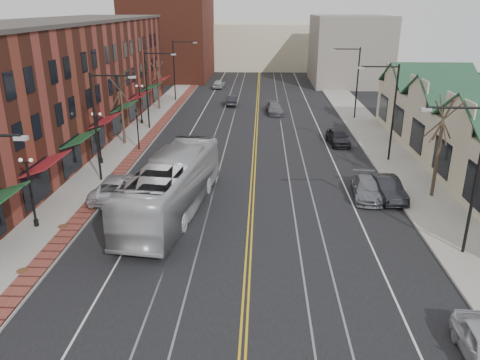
# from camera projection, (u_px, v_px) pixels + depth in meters

# --- Properties ---
(ground) EXTENTS (160.00, 160.00, 0.00)m
(ground) POSITION_uv_depth(u_px,v_px,m) (245.00, 318.00, 20.04)
(ground) COLOR black
(ground) RESTS_ON ground
(sidewalk_left) EXTENTS (4.00, 120.00, 0.15)m
(sidewalk_left) POSITION_uv_depth(u_px,v_px,m) (111.00, 164.00, 39.25)
(sidewalk_left) COLOR gray
(sidewalk_left) RESTS_ON ground
(sidewalk_right) EXTENTS (4.00, 120.00, 0.15)m
(sidewalk_right) POSITION_uv_depth(u_px,v_px,m) (400.00, 168.00, 38.20)
(sidewalk_right) COLOR gray
(sidewalk_right) RESTS_ON ground
(building_left) EXTENTS (10.00, 50.00, 11.00)m
(building_left) POSITION_uv_depth(u_px,v_px,m) (55.00, 85.00, 44.20)
(building_left) COLOR maroon
(building_left) RESTS_ON ground
(building_right) EXTENTS (8.00, 36.00, 4.60)m
(building_right) POSITION_uv_depth(u_px,v_px,m) (480.00, 143.00, 37.15)
(building_right) COLOR #BEB492
(building_right) RESTS_ON ground
(backdrop_left) EXTENTS (14.00, 18.00, 14.00)m
(backdrop_left) POSITION_uv_depth(u_px,v_px,m) (170.00, 38.00, 83.76)
(backdrop_left) COLOR maroon
(backdrop_left) RESTS_ON ground
(backdrop_mid) EXTENTS (22.00, 14.00, 9.00)m
(backdrop_mid) POSITION_uv_depth(u_px,v_px,m) (260.00, 46.00, 97.97)
(backdrop_mid) COLOR #BEB492
(backdrop_mid) RESTS_ON ground
(backdrop_right) EXTENTS (12.00, 16.00, 11.00)m
(backdrop_right) POSITION_uv_depth(u_px,v_px,m) (349.00, 50.00, 78.25)
(backdrop_right) COLOR slate
(backdrop_right) RESTS_ON ground
(streetlight_l_1) EXTENTS (3.33, 0.25, 8.00)m
(streetlight_l_1) POSITION_uv_depth(u_px,v_px,m) (101.00, 116.00, 33.73)
(streetlight_l_1) COLOR black
(streetlight_l_1) RESTS_ON sidewalk_left
(streetlight_l_2) EXTENTS (3.33, 0.25, 8.00)m
(streetlight_l_2) POSITION_uv_depth(u_px,v_px,m) (151.00, 82.00, 48.70)
(streetlight_l_2) COLOR black
(streetlight_l_2) RESTS_ON sidewalk_left
(streetlight_l_3) EXTENTS (3.33, 0.25, 8.00)m
(streetlight_l_3) POSITION_uv_depth(u_px,v_px,m) (177.00, 64.00, 63.66)
(streetlight_l_3) COLOR black
(streetlight_l_3) RESTS_ON sidewalk_left
(streetlight_r_0) EXTENTS (3.33, 0.25, 8.00)m
(streetlight_r_0) POSITION_uv_depth(u_px,v_px,m) (470.00, 166.00, 23.40)
(streetlight_r_0) COLOR black
(streetlight_r_0) RESTS_ON sidewalk_right
(streetlight_r_1) EXTENTS (3.33, 0.25, 8.00)m
(streetlight_r_1) POSITION_uv_depth(u_px,v_px,m) (389.00, 103.00, 38.37)
(streetlight_r_1) COLOR black
(streetlight_r_1) RESTS_ON sidewalk_right
(streetlight_r_2) EXTENTS (3.33, 0.25, 8.00)m
(streetlight_r_2) POSITION_uv_depth(u_px,v_px,m) (354.00, 76.00, 53.34)
(streetlight_r_2) COLOR black
(streetlight_r_2) RESTS_ON sidewalk_right
(lamppost_l_1) EXTENTS (0.84, 0.28, 4.27)m
(lamppost_l_1) POSITION_uv_depth(u_px,v_px,m) (31.00, 194.00, 27.32)
(lamppost_l_1) COLOR black
(lamppost_l_1) RESTS_ON sidewalk_left
(lamppost_l_2) EXTENTS (0.84, 0.28, 4.27)m
(lamppost_l_2) POSITION_uv_depth(u_px,v_px,m) (99.00, 139.00, 38.54)
(lamppost_l_2) COLOR black
(lamppost_l_2) RESTS_ON sidewalk_left
(lamppost_l_3) EXTENTS (0.84, 0.28, 4.27)m
(lamppost_l_3) POSITION_uv_depth(u_px,v_px,m) (141.00, 105.00, 51.64)
(lamppost_l_3) COLOR black
(lamppost_l_3) RESTS_ON sidewalk_left
(tree_left_near) EXTENTS (1.78, 1.37, 6.48)m
(tree_left_near) POSITION_uv_depth(u_px,v_px,m) (122.00, 108.00, 43.68)
(tree_left_near) COLOR #382B21
(tree_left_near) RESTS_ON sidewalk_left
(tree_left_far) EXTENTS (1.66, 1.28, 6.02)m
(tree_left_far) POSITION_uv_depth(u_px,v_px,m) (158.00, 84.00, 58.73)
(tree_left_far) COLOR #382B21
(tree_left_far) RESTS_ON sidewalk_left
(tree_right_mid) EXTENTS (1.90, 1.46, 6.93)m
(tree_right_mid) POSITION_uv_depth(u_px,v_px,m) (439.00, 146.00, 31.27)
(tree_right_mid) COLOR #382B21
(tree_right_mid) RESTS_ON sidewalk_right
(manhole_mid) EXTENTS (0.60, 0.60, 0.02)m
(manhole_mid) POSITION_uv_depth(u_px,v_px,m) (23.00, 271.00, 23.29)
(manhole_mid) COLOR #592D19
(manhole_mid) RESTS_ON sidewalk_left
(manhole_far) EXTENTS (0.60, 0.60, 0.02)m
(manhole_far) POSITION_uv_depth(u_px,v_px,m) (63.00, 226.00, 27.96)
(manhole_far) COLOR #592D19
(manhole_far) RESTS_ON sidewalk_left
(traffic_signal) EXTENTS (0.18, 0.15, 3.80)m
(traffic_signal) POSITION_uv_depth(u_px,v_px,m) (137.00, 126.00, 42.13)
(traffic_signal) COLOR black
(traffic_signal) RESTS_ON sidewalk_left
(transit_bus) EXTENTS (4.78, 13.58, 3.70)m
(transit_bus) POSITION_uv_depth(u_px,v_px,m) (172.00, 186.00, 29.58)
(transit_bus) COLOR #BBBBBD
(transit_bus) RESTS_ON ground
(parked_suv) EXTENTS (2.74, 5.69, 1.56)m
(parked_suv) POSITION_uv_depth(u_px,v_px,m) (117.00, 187.00, 32.28)
(parked_suv) COLOR silver
(parked_suv) RESTS_ON ground
(parked_car_b) EXTENTS (2.02, 4.64, 1.48)m
(parked_car_b) POSITION_uv_depth(u_px,v_px,m) (387.00, 188.00, 32.18)
(parked_car_b) COLOR black
(parked_car_b) RESTS_ON ground
(parked_car_c) EXTENTS (2.29, 4.82, 1.36)m
(parked_car_c) POSITION_uv_depth(u_px,v_px,m) (367.00, 188.00, 32.35)
(parked_car_c) COLOR slate
(parked_car_c) RESTS_ON ground
(parked_car_d) EXTENTS (2.12, 4.46, 1.47)m
(parked_car_d) POSITION_uv_depth(u_px,v_px,m) (338.00, 137.00, 44.72)
(parked_car_d) COLOR black
(parked_car_d) RESTS_ON ground
(distant_car_left) EXTENTS (1.48, 3.97, 1.30)m
(distant_car_left) POSITION_uv_depth(u_px,v_px,m) (232.00, 100.00, 62.35)
(distant_car_left) COLOR black
(distant_car_left) RESTS_ON ground
(distant_car_right) EXTENTS (2.35, 4.76, 1.33)m
(distant_car_right) POSITION_uv_depth(u_px,v_px,m) (274.00, 108.00, 57.46)
(distant_car_right) COLOR slate
(distant_car_right) RESTS_ON ground
(distant_car_far) EXTENTS (1.98, 4.22, 1.40)m
(distant_car_far) POSITION_uv_depth(u_px,v_px,m) (219.00, 84.00, 75.15)
(distant_car_far) COLOR #ADAFB4
(distant_car_far) RESTS_ON ground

